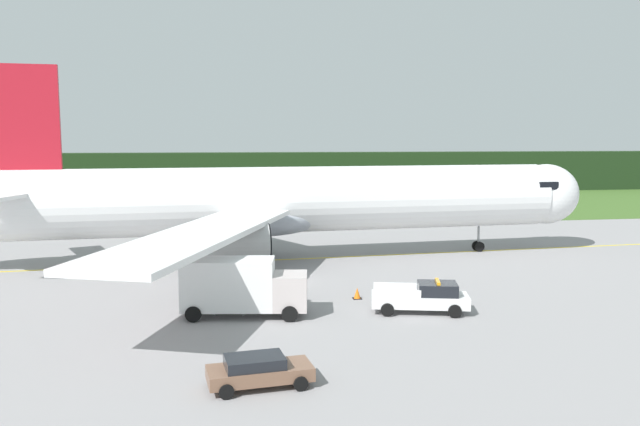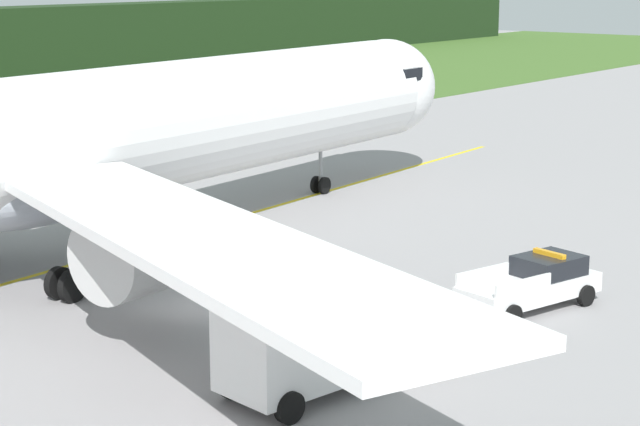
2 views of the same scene
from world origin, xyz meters
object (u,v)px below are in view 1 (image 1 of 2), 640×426
(ops_pickup_truck, at_px, (424,297))
(catering_truck, at_px, (241,286))
(staff_car, at_px, (258,370))
(apron_cone, at_px, (357,293))
(airliner, at_px, (281,201))

(ops_pickup_truck, relative_size, catering_truck, 0.80)
(ops_pickup_truck, relative_size, staff_car, 1.33)
(staff_car, xyz_separation_m, apron_cone, (7.11, 13.30, -0.36))
(airliner, height_order, apron_cone, airliner)
(ops_pickup_truck, height_order, staff_car, ops_pickup_truck)
(airliner, bearing_deg, staff_car, -97.73)
(staff_car, height_order, apron_cone, staff_car)
(staff_car, bearing_deg, catering_truck, 91.59)
(airliner, bearing_deg, catering_truck, -103.53)
(airliner, xyz_separation_m, ops_pickup_truck, (6.58, -17.41, -4.03))
(airliner, relative_size, catering_truck, 7.61)
(catering_truck, distance_m, apron_cone, 8.03)
(airliner, xyz_separation_m, catering_truck, (-3.96, -16.44, -3.17))
(ops_pickup_truck, distance_m, staff_car, 14.03)
(catering_truck, bearing_deg, staff_car, -88.41)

